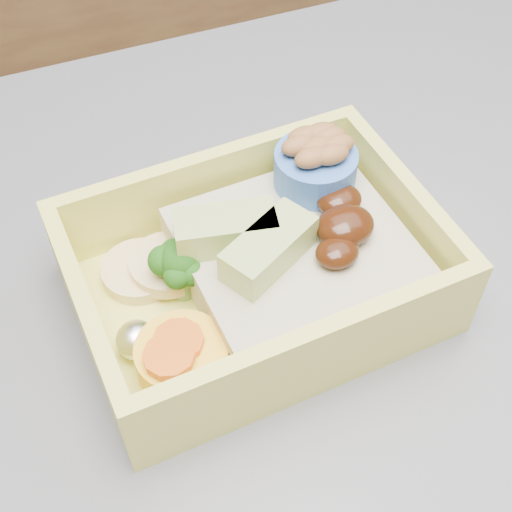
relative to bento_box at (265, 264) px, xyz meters
name	(u,v)px	position (x,y,z in m)	size (l,w,h in m)	color
bento_box	(265,264)	(0.00, 0.00, 0.00)	(0.21, 0.16, 0.07)	#E1DD5D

